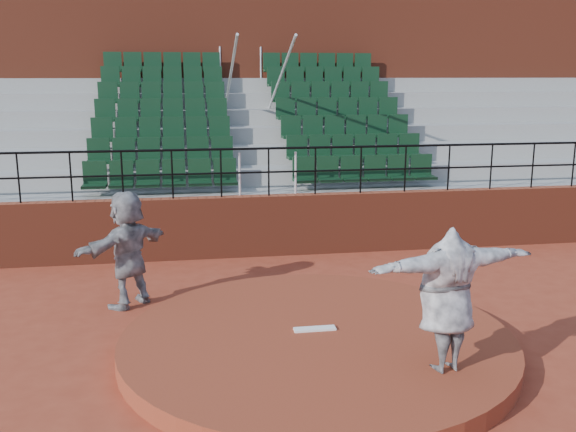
% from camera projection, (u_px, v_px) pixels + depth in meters
% --- Properties ---
extents(ground, '(90.00, 90.00, 0.00)m').
position_uv_depth(ground, '(317.00, 351.00, 9.04)').
color(ground, maroon).
rests_on(ground, ground).
extents(pitchers_mound, '(5.50, 5.50, 0.25)m').
position_uv_depth(pitchers_mound, '(317.00, 342.00, 9.01)').
color(pitchers_mound, maroon).
rests_on(pitchers_mound, ground).
extents(pitching_rubber, '(0.60, 0.15, 0.03)m').
position_uv_depth(pitching_rubber, '(315.00, 329.00, 9.13)').
color(pitching_rubber, white).
rests_on(pitching_rubber, pitchers_mound).
extents(boundary_wall, '(24.00, 0.30, 1.30)m').
position_uv_depth(boundary_wall, '(269.00, 225.00, 13.72)').
color(boundary_wall, maroon).
rests_on(boundary_wall, ground).
extents(wall_railing, '(24.04, 0.05, 1.03)m').
position_uv_depth(wall_railing, '(269.00, 161.00, 13.42)').
color(wall_railing, black).
rests_on(wall_railing, boundary_wall).
extents(seating_deck, '(24.00, 5.97, 4.63)m').
position_uv_depth(seating_deck, '(251.00, 165.00, 17.06)').
color(seating_deck, gray).
rests_on(seating_deck, ground).
extents(press_box_facade, '(24.00, 3.00, 7.10)m').
position_uv_depth(press_box_facade, '(237.00, 83.00, 20.41)').
color(press_box_facade, maroon).
rests_on(press_box_facade, ground).
extents(pitcher, '(2.30, 1.02, 1.81)m').
position_uv_depth(pitcher, '(447.00, 299.00, 7.74)').
color(pitcher, black).
rests_on(pitcher, pitchers_mound).
extents(fielder, '(1.71, 1.69, 1.96)m').
position_uv_depth(fielder, '(128.00, 249.00, 10.63)').
color(fielder, black).
rests_on(fielder, ground).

